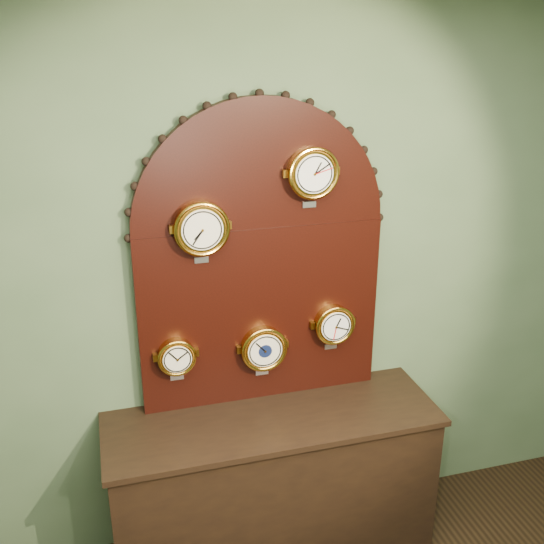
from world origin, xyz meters
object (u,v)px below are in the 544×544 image
object	(u,v)px
display_board	(261,248)
hygrometer	(177,356)
barometer	(264,348)
tide_clock	(334,324)
roman_clock	(201,228)
shop_counter	(273,488)
arabic_clock	(312,173)

from	to	relation	value
display_board	hygrometer	size ratio (longest dim) A/B	6.43
barometer	tide_clock	distance (m)	0.38
roman_clock	tide_clock	world-z (taller)	roman_clock
shop_counter	display_board	distance (m)	1.25
roman_clock	barometer	world-z (taller)	roman_clock
tide_clock	shop_counter	bearing A→B (deg)	-156.91
display_board	barometer	world-z (taller)	display_board
shop_counter	arabic_clock	bearing A→B (deg)	33.89
shop_counter	display_board	xyz separation A→B (m)	(0.00, 0.22, 1.23)
hygrometer	barometer	bearing A→B (deg)	-0.19
hygrometer	barometer	xyz separation A→B (m)	(0.43, -0.00, -0.02)
roman_clock	arabic_clock	xyz separation A→B (m)	(0.52, 0.00, 0.22)
shop_counter	display_board	world-z (taller)	display_board
hygrometer	roman_clock	bearing A→B (deg)	-0.68
hygrometer	arabic_clock	bearing A→B (deg)	-0.13
arabic_clock	barometer	world-z (taller)	arabic_clock
display_board	barometer	distance (m)	0.50
shop_counter	arabic_clock	xyz separation A→B (m)	(0.23, 0.15, 1.59)
roman_clock	tide_clock	distance (m)	0.86
tide_clock	barometer	bearing A→B (deg)	-179.88
shop_counter	hygrometer	bearing A→B (deg)	160.37
arabic_clock	hygrometer	xyz separation A→B (m)	(-0.66, 0.00, -0.84)
display_board	hygrometer	distance (m)	0.65
arabic_clock	tide_clock	xyz separation A→B (m)	(0.13, 0.00, -0.78)
arabic_clock	hygrometer	size ratio (longest dim) A/B	1.23
shop_counter	tide_clock	bearing A→B (deg)	23.09
roman_clock	hygrometer	bearing A→B (deg)	179.32
roman_clock	display_board	bearing A→B (deg)	13.09
hygrometer	tide_clock	bearing A→B (deg)	-0.04
roman_clock	barometer	size ratio (longest dim) A/B	1.06
hygrometer	shop_counter	bearing A→B (deg)	-19.63
tide_clock	hygrometer	bearing A→B (deg)	179.96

